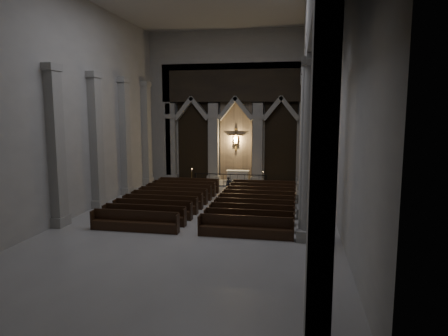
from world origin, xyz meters
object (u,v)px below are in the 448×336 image
at_px(worshipper, 229,185).
at_px(altar_rail, 230,178).
at_px(candle_stand_left, 192,181).
at_px(altar, 238,176).
at_px(candle_stand_right, 263,183).
at_px(pews, 211,204).

bearing_deg(worshipper, altar_rail, 78.84).
bearing_deg(candle_stand_left, altar, 27.94).
relative_size(altar_rail, worshipper, 4.87).
distance_m(altar, candle_stand_right, 2.49).
bearing_deg(worshipper, pews, -109.64).
bearing_deg(altar_rail, worshipper, -83.78).
height_order(candle_stand_left, worshipper, candle_stand_left).
distance_m(altar, worshipper, 3.71).
bearing_deg(altar_rail, altar, 81.30).
bearing_deg(altar, altar_rail, -98.70).
height_order(candle_stand_right, worshipper, candle_stand_right).
bearing_deg(altar, pews, -91.90).
bearing_deg(pews, altar_rail, 90.00).
distance_m(altar_rail, candle_stand_right, 2.52).
bearing_deg(pews, worshipper, 87.75).
xyz_separation_m(pews, worshipper, (0.20, 5.04, 0.25)).
relative_size(altar_rail, candle_stand_left, 3.98).
bearing_deg(worshipper, altar, 71.20).
height_order(altar, candle_stand_left, candle_stand_left).
distance_m(altar_rail, pews, 6.88).
xyz_separation_m(candle_stand_right, pews, (-2.41, -7.48, -0.01)).
bearing_deg(candle_stand_right, worshipper, -132.14).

